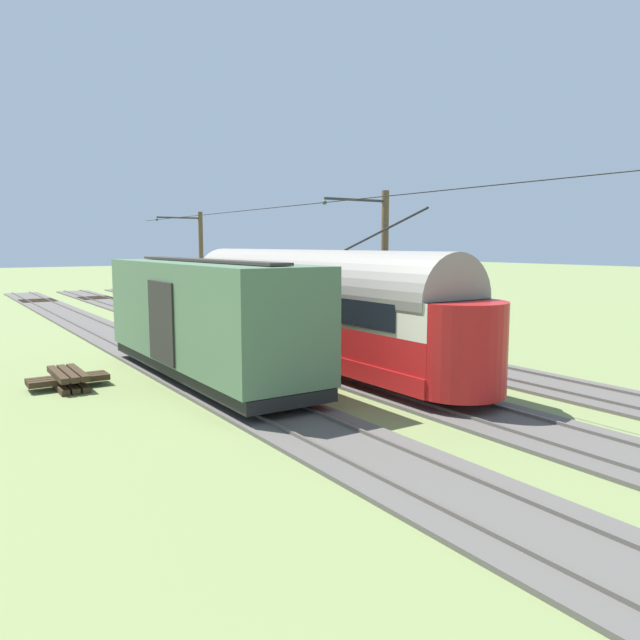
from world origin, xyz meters
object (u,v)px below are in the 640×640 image
(catenary_pole_foreground, at_px, (200,262))
(catenary_pole_mid_near, at_px, (383,273))
(boxcar_adjacent, at_px, (205,316))
(spare_tie_stack, at_px, (68,379))
(vintage_streetcar, at_px, (308,304))

(catenary_pole_foreground, bearing_deg, catenary_pole_mid_near, 90.00)
(boxcar_adjacent, xyz_separation_m, spare_tie_stack, (4.00, -1.58, -1.89))
(boxcar_adjacent, relative_size, catenary_pole_mid_near, 1.73)
(catenary_pole_foreground, xyz_separation_m, spare_tie_stack, (11.12, 16.07, -3.16))
(vintage_streetcar, xyz_separation_m, spare_tie_stack, (8.43, -0.90, -1.99))
(vintage_streetcar, distance_m, boxcar_adjacent, 4.49)
(boxcar_adjacent, distance_m, catenary_pole_mid_near, 7.24)
(catenary_pole_mid_near, distance_m, spare_tie_stack, 11.72)
(catenary_pole_foreground, relative_size, catenary_pole_mid_near, 1.00)
(vintage_streetcar, xyz_separation_m, boxcar_adjacent, (4.44, 0.68, -0.10))
(vintage_streetcar, relative_size, spare_tie_stack, 7.47)
(boxcar_adjacent, distance_m, catenary_pole_foreground, 19.07)
(spare_tie_stack, bearing_deg, boxcar_adjacent, 158.40)
(vintage_streetcar, xyz_separation_m, catenary_pole_mid_near, (-2.68, 1.08, 1.16))
(catenary_pole_foreground, bearing_deg, vintage_streetcar, 81.02)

